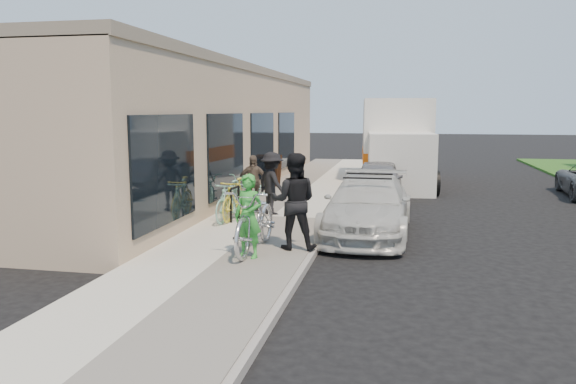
{
  "coord_description": "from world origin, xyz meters",
  "views": [
    {
      "loc": [
        1.17,
        -10.49,
        2.77
      ],
      "look_at": [
        -1.2,
        1.15,
        1.05
      ],
      "focal_mm": 35.0,
      "sensor_mm": 36.0,
      "label": 1
    }
  ],
  "objects_px": {
    "sedan_white": "(368,206)",
    "man_standing": "(294,201)",
    "moving_truck": "(396,146)",
    "tandem_bike": "(256,219)",
    "cruiser_bike_a": "(230,201)",
    "sedan_silver": "(378,180)",
    "bike_rack": "(235,200)",
    "cruiser_bike_b": "(250,190)",
    "woman_rider": "(248,216)",
    "sandwich_board": "(270,170)",
    "bystander_b": "(253,182)",
    "cruiser_bike_c": "(236,199)",
    "bystander_a": "(272,183)"
  },
  "relations": [
    {
      "from": "sandwich_board",
      "to": "cruiser_bike_c",
      "type": "xyz_separation_m",
      "value": [
        0.59,
        -6.1,
        -0.05
      ]
    },
    {
      "from": "tandem_bike",
      "to": "cruiser_bike_b",
      "type": "bearing_deg",
      "value": 108.46
    },
    {
      "from": "woman_rider",
      "to": "man_standing",
      "type": "xyz_separation_m",
      "value": [
        0.67,
        0.79,
        0.16
      ]
    },
    {
      "from": "sedan_silver",
      "to": "cruiser_bike_a",
      "type": "bearing_deg",
      "value": -124.76
    },
    {
      "from": "tandem_bike",
      "to": "cruiser_bike_b",
      "type": "xyz_separation_m",
      "value": [
        -1.36,
        4.56,
        -0.12
      ]
    },
    {
      "from": "sedan_silver",
      "to": "moving_truck",
      "type": "bearing_deg",
      "value": 83.79
    },
    {
      "from": "moving_truck",
      "to": "bystander_a",
      "type": "xyz_separation_m",
      "value": [
        -2.98,
        -8.01,
        -0.48
      ]
    },
    {
      "from": "bike_rack",
      "to": "cruiser_bike_a",
      "type": "xyz_separation_m",
      "value": [
        -0.09,
        -0.08,
        -0.02
      ]
    },
    {
      "from": "sandwich_board",
      "to": "bystander_b",
      "type": "distance_m",
      "value": 4.71
    },
    {
      "from": "moving_truck",
      "to": "tandem_bike",
      "type": "xyz_separation_m",
      "value": [
        -2.42,
        -11.77,
        -0.68
      ]
    },
    {
      "from": "man_standing",
      "to": "cruiser_bike_b",
      "type": "xyz_separation_m",
      "value": [
        -2.03,
        4.26,
        -0.44
      ]
    },
    {
      "from": "cruiser_bike_a",
      "to": "cruiser_bike_c",
      "type": "bearing_deg",
      "value": 79.87
    },
    {
      "from": "tandem_bike",
      "to": "cruiser_bike_a",
      "type": "xyz_separation_m",
      "value": [
        -1.34,
        2.66,
        -0.12
      ]
    },
    {
      "from": "sandwich_board",
      "to": "sedan_silver",
      "type": "relative_size",
      "value": 0.29
    },
    {
      "from": "sedan_white",
      "to": "tandem_bike",
      "type": "height_order",
      "value": "sedan_white"
    },
    {
      "from": "sedan_silver",
      "to": "man_standing",
      "type": "xyz_separation_m",
      "value": [
        -1.28,
        -7.11,
        0.44
      ]
    },
    {
      "from": "sandwich_board",
      "to": "cruiser_bike_c",
      "type": "distance_m",
      "value": 6.13
    },
    {
      "from": "sedan_white",
      "to": "sedan_silver",
      "type": "bearing_deg",
      "value": 91.63
    },
    {
      "from": "moving_truck",
      "to": "man_standing",
      "type": "height_order",
      "value": "moving_truck"
    },
    {
      "from": "cruiser_bike_c",
      "to": "moving_truck",
      "type": "bearing_deg",
      "value": 72.18
    },
    {
      "from": "sedan_white",
      "to": "moving_truck",
      "type": "height_order",
      "value": "moving_truck"
    },
    {
      "from": "sedan_silver",
      "to": "moving_truck",
      "type": "height_order",
      "value": "moving_truck"
    },
    {
      "from": "sedan_silver",
      "to": "cruiser_bike_a",
      "type": "relative_size",
      "value": 2.31
    },
    {
      "from": "bike_rack",
      "to": "bystander_b",
      "type": "relative_size",
      "value": 0.57
    },
    {
      "from": "man_standing",
      "to": "cruiser_bike_c",
      "type": "xyz_separation_m",
      "value": [
        -1.94,
        2.57,
        -0.42
      ]
    },
    {
      "from": "cruiser_bike_b",
      "to": "bike_rack",
      "type": "bearing_deg",
      "value": -61.08
    },
    {
      "from": "cruiser_bike_a",
      "to": "sedan_silver",
      "type": "bearing_deg",
      "value": 62.76
    },
    {
      "from": "bystander_b",
      "to": "moving_truck",
      "type": "bearing_deg",
      "value": 56.4
    },
    {
      "from": "cruiser_bike_a",
      "to": "sandwich_board",
      "type": "bearing_deg",
      "value": 102.13
    },
    {
      "from": "cruiser_bike_a",
      "to": "tandem_bike",
      "type": "bearing_deg",
      "value": -55.88
    },
    {
      "from": "sandwich_board",
      "to": "bystander_b",
      "type": "xyz_separation_m",
      "value": [
        0.64,
        -4.67,
        0.18
      ]
    },
    {
      "from": "cruiser_bike_a",
      "to": "bystander_a",
      "type": "height_order",
      "value": "bystander_a"
    },
    {
      "from": "man_standing",
      "to": "bystander_b",
      "type": "bearing_deg",
      "value": -70.42
    },
    {
      "from": "cruiser_bike_c",
      "to": "sandwich_board",
      "type": "bearing_deg",
      "value": 100.18
    },
    {
      "from": "bike_rack",
      "to": "sedan_silver",
      "type": "bearing_deg",
      "value": 55.59
    },
    {
      "from": "sedan_white",
      "to": "cruiser_bike_c",
      "type": "height_order",
      "value": "sedan_white"
    },
    {
      "from": "bystander_a",
      "to": "sedan_white",
      "type": "bearing_deg",
      "value": -165.0
    },
    {
      "from": "moving_truck",
      "to": "bystander_a",
      "type": "relative_size",
      "value": 4.21
    },
    {
      "from": "tandem_bike",
      "to": "woman_rider",
      "type": "bearing_deg",
      "value": -88.88
    },
    {
      "from": "bystander_b",
      "to": "sedan_white",
      "type": "bearing_deg",
      "value": -37.78
    },
    {
      "from": "sedan_silver",
      "to": "cruiser_bike_b",
      "type": "bearing_deg",
      "value": -139.36
    },
    {
      "from": "bystander_a",
      "to": "bystander_b",
      "type": "relative_size",
      "value": 1.09
    },
    {
      "from": "cruiser_bike_b",
      "to": "cruiser_bike_c",
      "type": "xyz_separation_m",
      "value": [
        0.09,
        -1.69,
        0.02
      ]
    },
    {
      "from": "bike_rack",
      "to": "sedan_silver",
      "type": "height_order",
      "value": "sedan_silver"
    },
    {
      "from": "sedan_white",
      "to": "sedan_silver",
      "type": "xyz_separation_m",
      "value": [
        0.01,
        4.95,
        -0.02
      ]
    },
    {
      "from": "sedan_white",
      "to": "man_standing",
      "type": "bearing_deg",
      "value": -118.87
    },
    {
      "from": "woman_rider",
      "to": "cruiser_bike_a",
      "type": "relative_size",
      "value": 0.94
    },
    {
      "from": "cruiser_bike_b",
      "to": "moving_truck",
      "type": "bearing_deg",
      "value": 87.79
    },
    {
      "from": "moving_truck",
      "to": "cruiser_bike_a",
      "type": "bearing_deg",
      "value": -116.81
    },
    {
      "from": "cruiser_bike_b",
      "to": "bystander_a",
      "type": "height_order",
      "value": "bystander_a"
    }
  ]
}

